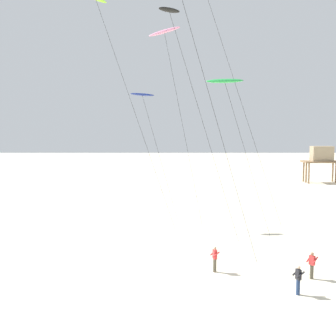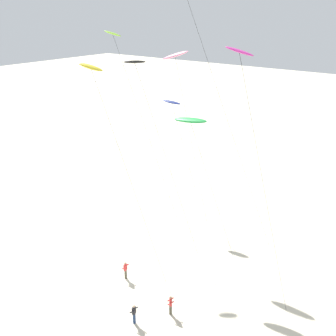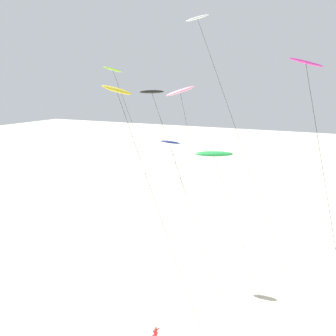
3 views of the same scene
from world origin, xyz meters
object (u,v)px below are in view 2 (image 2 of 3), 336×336
Objects in this scene: kite_lime at (115,40)px; kite_flyer_middle at (134,313)px; kite_magenta at (241,62)px; kite_pink at (175,57)px; kite_flyer_furthest at (171,305)px; kite_yellow at (93,73)px; kite_black at (136,67)px; kite_flyer_nearest at (126,270)px; kite_navy at (172,103)px; kite_green at (191,121)px.

kite_lime is 25.65m from kite_flyer_middle.
kite_pink is at bearing 143.66° from kite_magenta.
kite_magenta reaches higher than kite_flyer_furthest.
kite_yellow is (0.96, -11.79, -0.06)m from kite_pink.
kite_black is at bearing 128.21° from kite_flyer_middle.
kite_magenta is 20.09m from kite_flyer_nearest.
kite_magenta is 1.57× the size of kite_navy.
kite_black is 0.90× the size of kite_lime.
kite_navy is (-2.65, 8.72, -5.12)m from kite_black.
kite_green is at bearing 116.59° from kite_flyer_furthest.
kite_flyer_nearest is (8.71, -8.88, -18.30)m from kite_lime.
kite_flyer_middle is at bearing -61.26° from kite_navy.
kite_flyer_nearest is (2.34, 0.13, -16.74)m from kite_yellow.
kite_flyer_middle is at bearing -44.01° from kite_lime.
kite_magenta is (11.58, -8.52, 1.23)m from kite_pink.
kite_lime reaches higher than kite_black.
kite_yellow is 0.92× the size of kite_lime.
kite_flyer_middle is at bearing -76.27° from kite_green.
kite_flyer_furthest is at bearing -11.62° from kite_flyer_nearest.
kite_black reaches higher than kite_navy.
kite_pink reaches higher than kite_black.
kite_black is at bearing 94.72° from kite_yellow.
kite_magenta is at bearing 58.96° from kite_flyer_middle.
kite_flyer_nearest is 5.95m from kite_flyer_furthest.
kite_black is 1.36× the size of kite_green.
kite_pink is 6.23m from kite_navy.
kite_black is 6.39m from kite_pink.
kite_lime is (-10.25, 1.50, 6.25)m from kite_green.
kite_navy is (-3.10, 14.14, -5.30)m from kite_yellow.
kite_magenta is at bearing 17.08° from kite_yellow.
kite_yellow is at bearing -54.75° from kite_lime.
kite_lime is at bearing 148.80° from kite_black.
kite_flyer_furthest is at bearing -7.45° from kite_yellow.
kite_pink is at bearing 27.21° from kite_lime.
kite_pink is 23.04m from kite_flyer_furthest.
kite_yellow is 18.32m from kite_flyer_middle.
kite_green reaches higher than kite_navy.
kite_navy is 9.16m from kite_lime.
kite_yellow is at bearing -77.62° from kite_navy.
kite_magenta is 17.94m from kite_lime.
kite_pink is 20.71m from kite_flyer_nearest.
kite_pink reaches higher than kite_green.
kite_flyer_nearest is at bearing -74.18° from kite_pink.
kite_flyer_nearest and kite_flyer_middle have the same top height.
kite_flyer_furthest is (11.27, -15.21, -11.44)m from kite_navy.
kite_pink is at bearing 105.82° from kite_flyer_nearest.
kite_black reaches higher than kite_green.
kite_magenta is 19.68m from kite_flyer_middle.
kite_flyer_middle is (2.68, -10.99, -12.04)m from kite_green.
kite_green is (-6.74, 4.24, -5.99)m from kite_magenta.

